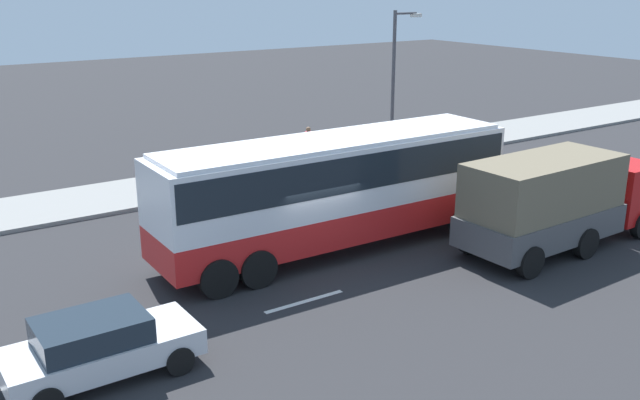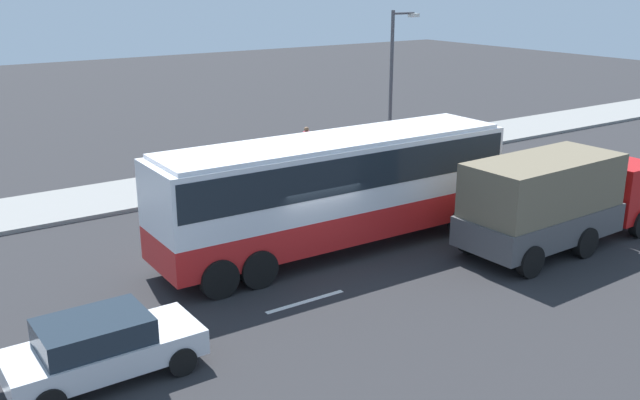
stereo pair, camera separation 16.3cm
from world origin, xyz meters
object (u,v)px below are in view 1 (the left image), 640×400
at_px(street_lamp, 396,77).
at_px(pedestrian_at_crossing, 308,142).
at_px(cargo_truck, 558,199).
at_px(car_silver_hatch, 99,346).
at_px(pedestrian_near_curb, 319,149).
at_px(coach_bus, 336,181).

bearing_deg(street_lamp, pedestrian_at_crossing, 151.66).
relative_size(cargo_truck, car_silver_hatch, 1.84).
bearing_deg(cargo_truck, pedestrian_at_crossing, 92.22).
height_order(cargo_truck, pedestrian_near_curb, cargo_truck).
height_order(pedestrian_near_curb, street_lamp, street_lamp).
bearing_deg(coach_bus, pedestrian_at_crossing, 62.64).
distance_m(pedestrian_near_curb, street_lamp, 4.80).
height_order(coach_bus, pedestrian_near_curb, coach_bus).
bearing_deg(street_lamp, pedestrian_near_curb, 171.13).
xyz_separation_m(coach_bus, pedestrian_at_crossing, (5.04, 9.36, -1.13)).
bearing_deg(pedestrian_near_curb, car_silver_hatch, -168.70).
bearing_deg(car_silver_hatch, pedestrian_at_crossing, 42.87).
distance_m(car_silver_hatch, pedestrian_near_curb, 17.57).
xyz_separation_m(cargo_truck, pedestrian_near_curb, (-1.10, 11.81, -0.56)).
height_order(coach_bus, car_silver_hatch, coach_bus).
bearing_deg(pedestrian_near_curb, street_lamp, -38.36).
bearing_deg(street_lamp, coach_bus, -138.70).
height_order(pedestrian_near_curb, pedestrian_at_crossing, pedestrian_at_crossing).
height_order(coach_bus, street_lamp, street_lamp).
bearing_deg(pedestrian_at_crossing, car_silver_hatch, -85.41).
bearing_deg(pedestrian_at_crossing, street_lamp, 22.98).
xyz_separation_m(pedestrian_near_curb, street_lamp, (3.74, -0.58, 2.95)).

